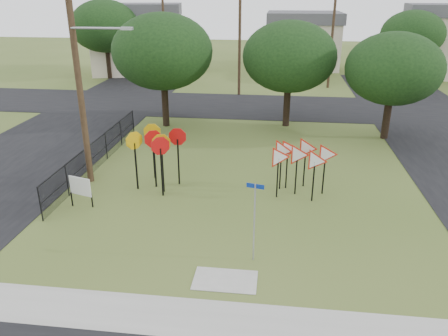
# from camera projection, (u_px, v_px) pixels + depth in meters

# --- Properties ---
(ground) EXTENTS (140.00, 140.00, 0.00)m
(ground) POSITION_uv_depth(u_px,v_px,m) (233.00, 240.00, 15.89)
(ground) COLOR #455A21
(sidewalk) EXTENTS (30.00, 1.60, 0.02)m
(sidewalk) POSITION_uv_depth(u_px,v_px,m) (217.00, 320.00, 12.02)
(sidewalk) COLOR #9F9E97
(sidewalk) RESTS_ON ground
(street_left) EXTENTS (8.00, 50.00, 0.02)m
(street_left) POSITION_uv_depth(u_px,v_px,m) (54.00, 141.00, 26.45)
(street_left) COLOR black
(street_left) RESTS_ON ground
(street_far) EXTENTS (60.00, 8.00, 0.02)m
(street_far) POSITION_uv_depth(u_px,v_px,m) (260.00, 106.00, 34.27)
(street_far) COLOR black
(street_far) RESTS_ON ground
(curb_pad) EXTENTS (2.00, 1.20, 0.02)m
(curb_pad) POSITION_uv_depth(u_px,v_px,m) (225.00, 280.00, 13.68)
(curb_pad) COLOR #9F9E97
(curb_pad) RESTS_ON ground
(street_name_sign) EXTENTS (0.57, 0.15, 2.81)m
(street_name_sign) POSITION_uv_depth(u_px,v_px,m) (254.00, 217.00, 14.13)
(street_name_sign) COLOR #A1A3AA
(street_name_sign) RESTS_ON ground
(stop_sign_cluster) EXTENTS (2.49, 2.17, 2.74)m
(stop_sign_cluster) POSITION_uv_depth(u_px,v_px,m) (157.00, 146.00, 19.44)
(stop_sign_cluster) COLOR black
(stop_sign_cluster) RESTS_ON ground
(yield_sign_cluster) EXTENTS (3.06, 1.75, 2.40)m
(yield_sign_cluster) POSITION_uv_depth(u_px,v_px,m) (299.00, 156.00, 19.00)
(yield_sign_cluster) COLOR black
(yield_sign_cluster) RESTS_ON ground
(info_board) EXTENTS (1.03, 0.35, 1.33)m
(info_board) POSITION_uv_depth(u_px,v_px,m) (80.00, 187.00, 18.05)
(info_board) COLOR black
(info_board) RESTS_ON ground
(utility_pole_main) EXTENTS (3.55, 0.33, 10.00)m
(utility_pole_main) POSITION_uv_depth(u_px,v_px,m) (79.00, 71.00, 18.88)
(utility_pole_main) COLOR #43301F
(utility_pole_main) RESTS_ON ground
(far_pole_a) EXTENTS (1.40, 0.24, 9.00)m
(far_pole_a) POSITION_uv_depth(u_px,v_px,m) (240.00, 40.00, 36.45)
(far_pole_a) COLOR #43301F
(far_pole_a) RESTS_ON ground
(far_pole_b) EXTENTS (1.40, 0.24, 8.50)m
(far_pole_b) POSITION_uv_depth(u_px,v_px,m) (332.00, 40.00, 39.30)
(far_pole_b) COLOR #43301F
(far_pole_b) RESTS_ON ground
(far_pole_c) EXTENTS (1.40, 0.24, 9.00)m
(far_pole_c) POSITION_uv_depth(u_px,v_px,m) (164.00, 33.00, 42.87)
(far_pole_c) COLOR #43301F
(far_pole_c) RESTS_ON ground
(fence_run) EXTENTS (0.05, 11.55, 1.50)m
(fence_run) POSITION_uv_depth(u_px,v_px,m) (98.00, 153.00, 22.21)
(fence_run) COLOR black
(fence_run) RESTS_ON ground
(house_left) EXTENTS (10.58, 8.88, 7.20)m
(house_left) POSITION_uv_depth(u_px,v_px,m) (138.00, 38.00, 47.37)
(house_left) COLOR beige
(house_left) RESTS_ON ground
(house_mid) EXTENTS (8.40, 8.40, 6.20)m
(house_mid) POSITION_uv_depth(u_px,v_px,m) (303.00, 39.00, 51.01)
(house_mid) COLOR beige
(house_mid) RESTS_ON ground
(house_right) EXTENTS (8.30, 8.30, 7.20)m
(house_right) POSITION_uv_depth(u_px,v_px,m) (440.00, 40.00, 45.55)
(house_right) COLOR beige
(house_right) RESTS_ON ground
(tree_near_left) EXTENTS (6.40, 6.40, 7.27)m
(tree_near_left) POSITION_uv_depth(u_px,v_px,m) (163.00, 52.00, 27.61)
(tree_near_left) COLOR black
(tree_near_left) RESTS_ON ground
(tree_near_mid) EXTENTS (6.00, 6.00, 6.80)m
(tree_near_mid) POSITION_uv_depth(u_px,v_px,m) (289.00, 57.00, 27.74)
(tree_near_mid) COLOR black
(tree_near_mid) RESTS_ON ground
(tree_near_right) EXTENTS (5.60, 5.60, 6.33)m
(tree_near_right) POSITION_uv_depth(u_px,v_px,m) (394.00, 69.00, 25.33)
(tree_near_right) COLOR black
(tree_near_right) RESTS_ON ground
(tree_far_left) EXTENTS (6.80, 6.80, 7.73)m
(tree_far_left) POSITION_uv_depth(u_px,v_px,m) (105.00, 26.00, 43.34)
(tree_far_left) COLOR black
(tree_far_left) RESTS_ON ground
(tree_far_right) EXTENTS (6.00, 6.00, 6.80)m
(tree_far_right) POSITION_uv_depth(u_px,v_px,m) (412.00, 34.00, 41.99)
(tree_far_right) COLOR black
(tree_far_right) RESTS_ON ground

